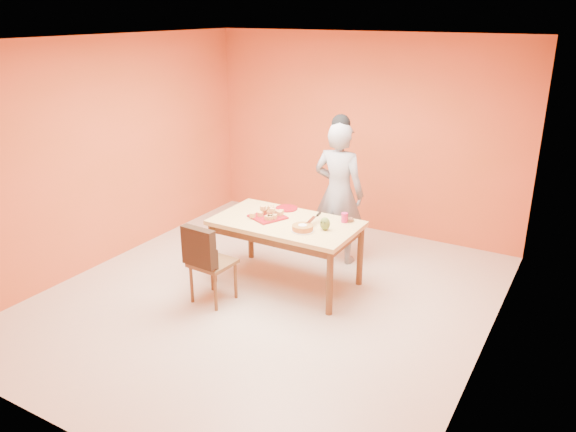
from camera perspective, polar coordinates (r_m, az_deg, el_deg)
The scene contains 17 objects.
floor at distance 6.20m, azimuth -2.12°, elevation -8.30°, with size 5.00×5.00×0.00m, color beige.
ceiling at distance 5.45m, azimuth -2.51°, elevation 17.48°, with size 5.00×5.00×0.00m, color white.
wall_back at distance 7.84m, azimuth 7.59°, elevation 8.24°, with size 4.50×4.50×0.00m, color #DD5933.
wall_left at distance 7.10m, azimuth -17.94°, elevation 6.17°, with size 5.00×5.00×0.00m, color #DD5933.
wall_right at distance 4.91m, azimuth 20.48°, elevation -0.25°, with size 5.00×5.00×0.00m, color #DD5933.
dining_table at distance 6.24m, azimuth -0.21°, elevation -1.33°, with size 1.60×0.90×0.76m.
dining_chair at distance 5.99m, azimuth -7.78°, elevation -4.59°, with size 0.44×0.50×0.90m.
pastry_pile at distance 6.29m, azimuth -2.09°, elevation 0.43°, with size 0.31×0.31×0.10m, color #E0AE5F, non-canonical shape.
person at distance 6.82m, azimuth 5.17°, elevation 2.35°, with size 0.64×0.42×1.75m, color gray.
pastry_platter at distance 6.31m, azimuth -2.08°, elevation -0.09°, with size 0.34×0.34×0.02m, color maroon.
red_dinner_plate at distance 6.58m, azimuth -0.15°, elevation 0.79°, with size 0.26×0.26×0.02m, color maroon.
white_cake_plate at distance 5.93m, azimuth 1.49°, elevation -1.48°, with size 0.24×0.24×0.01m, color white.
sponge_cake at distance 5.92m, azimuth 1.49°, elevation -1.19°, with size 0.22×0.22×0.05m, color #C17332.
cake_server at distance 6.05m, azimuth 2.40°, elevation -0.38°, with size 0.04×0.23×0.01m, color silver.
egg_ornament at distance 5.95m, azimuth 3.78°, elevation -0.78°, with size 0.11×0.09×0.14m, color olive.
magenta_glass at distance 6.19m, azimuth 5.76°, elevation -0.17°, with size 0.07×0.07×0.11m, color #B61B54.
checker_tin at distance 6.24m, azimuth 6.23°, elevation -0.39°, with size 0.10×0.10×0.03m, color #321A0D.
Camera 1 is at (2.92, -4.59, 2.97)m, focal length 35.00 mm.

